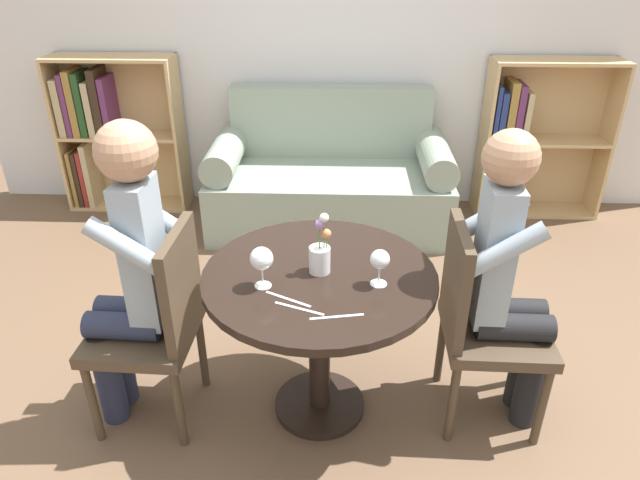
{
  "coord_description": "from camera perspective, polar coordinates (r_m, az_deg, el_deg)",
  "views": [
    {
      "loc": [
        0.07,
        -1.89,
        1.89
      ],
      "look_at": [
        0.0,
        0.05,
        0.83
      ],
      "focal_mm": 32.0,
      "sensor_mm": 36.0,
      "label": 1
    }
  ],
  "objects": [
    {
      "name": "ground_plane",
      "position": [
        2.67,
        -0.04,
        -16.29
      ],
      "size": [
        16.0,
        16.0,
        0.0
      ],
      "primitive_type": "plane",
      "color": "brown"
    },
    {
      "name": "back_wall",
      "position": [
        4.19,
        1.23,
        21.34
      ],
      "size": [
        5.2,
        0.05,
        2.7
      ],
      "color": "silver",
      "rests_on": "ground_plane"
    },
    {
      "name": "round_table",
      "position": [
        2.31,
        -0.05,
        -6.34
      ],
      "size": [
        0.92,
        0.92,
        0.71
      ],
      "color": "black",
      "rests_on": "ground_plane"
    },
    {
      "name": "couch",
      "position": [
        4.05,
        0.96,
        5.8
      ],
      "size": [
        1.65,
        0.8,
        0.92
      ],
      "color": "gray",
      "rests_on": "ground_plane"
    },
    {
      "name": "bookshelf_left",
      "position": [
        4.54,
        -20.58,
        10.33
      ],
      "size": [
        0.88,
        0.28,
        1.12
      ],
      "color": "tan",
      "rests_on": "ground_plane"
    },
    {
      "name": "bookshelf_right",
      "position": [
        4.43,
        19.87,
        9.12
      ],
      "size": [
        0.88,
        0.28,
        1.12
      ],
      "color": "tan",
      "rests_on": "ground_plane"
    },
    {
      "name": "chair_left",
      "position": [
        2.42,
        -15.9,
        -7.75
      ],
      "size": [
        0.44,
        0.44,
        0.9
      ],
      "rotation": [
        0.0,
        0.0,
        -1.61
      ],
      "color": "#473828",
      "rests_on": "ground_plane"
    },
    {
      "name": "chair_right",
      "position": [
        2.43,
        15.72,
        -7.58
      ],
      "size": [
        0.43,
        0.43,
        0.9
      ],
      "rotation": [
        0.0,
        0.0,
        1.55
      ],
      "color": "#473828",
      "rests_on": "ground_plane"
    },
    {
      "name": "person_left",
      "position": [
        2.33,
        -18.53,
        -3.05
      ],
      "size": [
        0.43,
        0.35,
        1.32
      ],
      "rotation": [
        0.0,
        0.0,
        -1.61
      ],
      "color": "#282D47",
      "rests_on": "ground_plane"
    },
    {
      "name": "person_right",
      "position": [
        2.34,
        18.4,
        -3.83
      ],
      "size": [
        0.42,
        0.35,
        1.29
      ],
      "rotation": [
        0.0,
        0.0,
        1.55
      ],
      "color": "black",
      "rests_on": "ground_plane"
    },
    {
      "name": "wine_glass_left",
      "position": [
        2.1,
        -5.86,
        -1.98
      ],
      "size": [
        0.09,
        0.09,
        0.16
      ],
      "color": "white",
      "rests_on": "round_table"
    },
    {
      "name": "wine_glass_right",
      "position": [
        2.12,
        6.01,
        -2.07
      ],
      "size": [
        0.07,
        0.07,
        0.15
      ],
      "color": "white",
      "rests_on": "round_table"
    },
    {
      "name": "flower_vase",
      "position": [
        2.2,
        0.11,
        -1.43
      ],
      "size": [
        0.08,
        0.08,
        0.25
      ],
      "color": "silver",
      "rests_on": "round_table"
    },
    {
      "name": "knife_left_setting",
      "position": [
        2.03,
        -2.09,
        -6.87
      ],
      "size": [
        0.18,
        0.08,
        0.0
      ],
      "color": "silver",
      "rests_on": "round_table"
    },
    {
      "name": "fork_left_setting",
      "position": [
        2.08,
        -3.21,
        -5.93
      ],
      "size": [
        0.17,
        0.1,
        0.0
      ],
      "color": "silver",
      "rests_on": "round_table"
    },
    {
      "name": "knife_right_setting",
      "position": [
        1.99,
        1.69,
        -7.68
      ],
      "size": [
        0.19,
        0.04,
        0.0
      ],
      "color": "silver",
      "rests_on": "round_table"
    }
  ]
}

